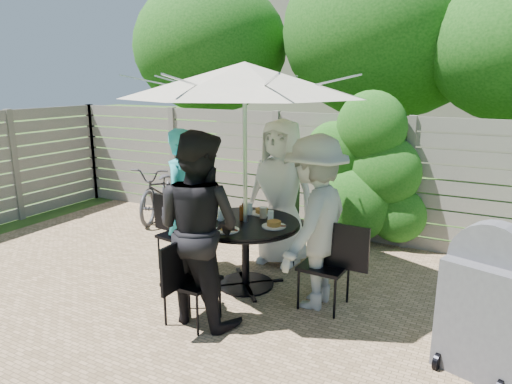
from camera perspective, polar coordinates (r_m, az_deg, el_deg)
The scene contains 22 objects.
backyard_envelope at distance 13.93m, azimuth 16.53°, elevation 14.53°, with size 60.00×60.00×5.00m.
patio_table at distance 5.13m, azimuth -1.32°, elevation -6.22°, with size 1.25×1.25×0.78m.
umbrella at distance 4.82m, azimuth -1.44°, elevation 13.83°, with size 2.69×2.69×2.49m.
chair_back at distance 6.01m, azimuth 3.65°, elevation -5.69°, with size 0.50×0.73×1.00m.
person_back at distance 5.71m, azimuth 3.13°, elevation -0.14°, with size 0.91×0.59×1.86m, color white.
chair_left at distance 5.77m, azimuth -9.48°, elevation -6.94°, with size 0.69×0.50×0.92m.
person_left at distance 5.50m, azimuth -8.66°, elevation -1.32°, with size 0.64×0.42×1.76m, color teal.
chair_front at distance 4.52m, azimuth -8.02°, elevation -13.01°, with size 0.44×0.65×0.90m.
person_front at distance 4.37m, azimuth -7.20°, elevation -4.54°, with size 0.91×0.71×1.87m, color black.
chair_right at distance 4.82m, azimuth 8.63°, elevation -11.11°, with size 0.68×0.46×0.94m.
person_right at distance 4.65m, azimuth 7.35°, elevation -3.87°, with size 1.16×0.67×1.80m, color #A0A09C.
plate_back at distance 5.34m, azimuth 0.74°, elevation -2.47°, with size 0.26×0.26×0.06m.
plate_left at distance 5.24m, azimuth -4.66°, elevation -2.84°, with size 0.26×0.26×0.06m.
plate_front at distance 4.76m, azimuth -3.66°, elevation -4.55°, with size 0.26×0.26×0.06m.
plate_right at distance 4.87m, azimuth 2.25°, elevation -4.10°, with size 0.26×0.26×0.06m.
glass_back at distance 5.30m, azimuth -0.79°, elevation -2.09°, with size 0.07×0.07×0.14m, color silver.
glass_left at distance 5.09m, azimuth -4.44°, elevation -2.80°, with size 0.07×0.07×0.14m, color silver.
glass_right at distance 5.00m, azimuth 1.83°, elevation -3.10°, with size 0.07×0.07×0.14m, color silver.
syrup_jug at distance 5.10m, azimuth -1.61°, elevation -2.61°, with size 0.09×0.09×0.16m, color #59280C.
coffee_cup at distance 5.17m, azimuth 0.91°, elevation -2.62°, with size 0.08×0.08×0.12m, color #C6B293.
bicycle at distance 7.99m, azimuth -11.80°, elevation 0.19°, with size 0.61×1.75×0.92m, color #333338.
bbq_grill at distance 4.12m, azimuth 26.86°, elevation -12.58°, with size 0.73×0.63×1.26m.
Camera 1 is at (3.04, -3.32, 2.30)m, focal length 32.00 mm.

